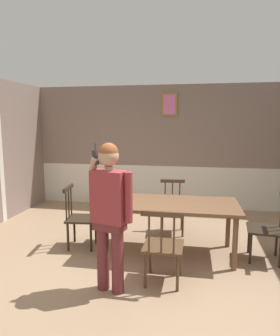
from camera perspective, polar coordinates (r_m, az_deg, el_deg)
ground_plane at (r=4.21m, az=0.98°, el=-18.74°), size 7.04×7.04×0.00m
room_back_partition at (r=6.95m, az=5.38°, el=3.58°), size 6.27×0.17×2.77m
dining_table at (r=4.48m, az=5.49°, el=-7.49°), size 2.01×0.99×0.78m
chair_near_window at (r=3.73m, az=4.36°, el=-14.48°), size 0.47×0.47×0.95m
chair_by_doorway at (r=4.84m, az=-11.37°, el=-9.14°), size 0.49×0.49×0.97m
chair_at_table_head at (r=4.65m, az=23.03°, el=-10.43°), size 0.52×0.52×0.96m
chair_opposite_corner at (r=5.38m, az=6.14°, el=-7.37°), size 0.48×0.48×0.93m
person_figure at (r=3.41m, az=-5.70°, el=-7.52°), size 0.54×0.30×1.72m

